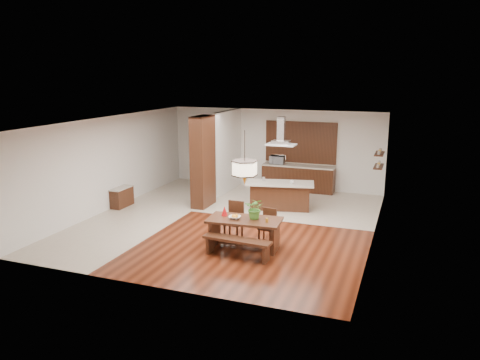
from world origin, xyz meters
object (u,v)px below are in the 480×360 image
at_px(dining_bench, 237,248).
at_px(dining_chair_left, 233,221).
at_px(fruit_bowl, 235,217).
at_px(hallway_console, 122,197).
at_px(pendant_lantern, 245,158).
at_px(island_cup, 292,182).
at_px(range_hood, 281,131).
at_px(kitchen_island, 280,195).
at_px(dining_table, 244,227).
at_px(foliage_plant, 255,208).
at_px(microwave, 277,160).
at_px(dining_chair_right, 267,226).

height_order(dining_bench, dining_chair_left, dining_chair_left).
height_order(dining_chair_left, fruit_bowl, dining_chair_left).
xyz_separation_m(hallway_console, dining_chair_left, (4.42, -1.53, 0.17)).
relative_size(pendant_lantern, fruit_bowl, 4.56).
distance_m(hallway_console, island_cup, 5.44).
bearing_deg(fruit_bowl, island_cup, 81.62).
distance_m(range_hood, island_cup, 1.60).
bearing_deg(dining_chair_left, kitchen_island, 83.74).
xyz_separation_m(dining_table, foliage_plant, (0.24, 0.10, 0.46)).
relative_size(dining_bench, microwave, 3.12).
bearing_deg(hallway_console, range_hood, 17.43).
xyz_separation_m(foliage_plant, kitchen_island, (-0.33, 3.45, -0.56)).
bearing_deg(dining_table, pendant_lantern, 0.00).
relative_size(pendant_lantern, foliage_plant, 2.50).
bearing_deg(hallway_console, dining_chair_left, -19.08).
bearing_deg(dining_table, foliage_plant, 22.51).
bearing_deg(pendant_lantern, fruit_bowl, -161.33).
relative_size(dining_table, microwave, 3.49).
xyz_separation_m(dining_table, range_hood, (-0.09, 3.55, 1.92)).
bearing_deg(fruit_bowl, dining_table, 18.67).
bearing_deg(fruit_bowl, range_hood, 87.81).
bearing_deg(dining_chair_left, pendant_lantern, -45.05).
relative_size(dining_table, island_cup, 14.91).
relative_size(dining_chair_left, island_cup, 7.86).
relative_size(dining_bench, dining_chair_left, 1.70).
height_order(dining_bench, dining_chair_right, dining_chair_right).
xyz_separation_m(range_hood, island_cup, (0.39, -0.06, -1.55)).
relative_size(dining_bench, pendant_lantern, 1.25).
distance_m(dining_table, pendant_lantern, 1.70).
xyz_separation_m(pendant_lantern, range_hood, (-0.09, 3.55, 0.22)).
bearing_deg(foliage_plant, range_hood, 95.41).
relative_size(dining_table, dining_chair_right, 2.16).
distance_m(dining_chair_left, island_cup, 3.11).
height_order(dining_bench, range_hood, range_hood).
distance_m(dining_bench, island_cup, 4.19).
distance_m(hallway_console, kitchen_island, 5.05).
xyz_separation_m(pendant_lantern, fruit_bowl, (-0.23, -0.08, -1.47)).
bearing_deg(microwave, island_cup, -68.12).
bearing_deg(dining_bench, range_hood, 91.88).
relative_size(hallway_console, kitchen_island, 0.39).
bearing_deg(range_hood, dining_chair_left, -97.45).
height_order(foliage_plant, fruit_bowl, foliage_plant).
height_order(dining_bench, fruit_bowl, fruit_bowl).
distance_m(dining_table, dining_chair_right, 0.71).
bearing_deg(dining_table, dining_chair_right, 55.17).
relative_size(dining_bench, dining_chair_right, 1.93).
bearing_deg(dining_bench, kitchen_island, 91.88).
xyz_separation_m(dining_table, fruit_bowl, (-0.23, -0.08, 0.23)).
bearing_deg(pendant_lantern, kitchen_island, 91.41).
relative_size(dining_table, fruit_bowl, 6.41).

